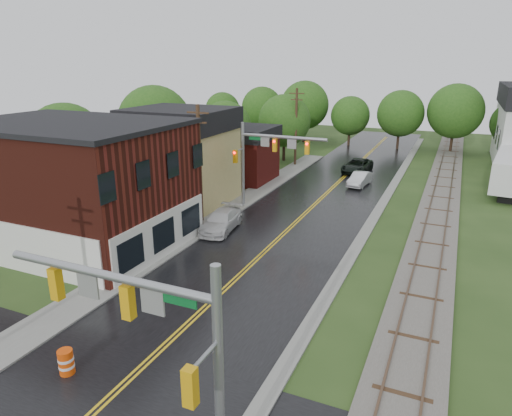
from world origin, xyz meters
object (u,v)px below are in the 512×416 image
Objects in this scene: semi_trailer at (509,169)px; tree_left_a at (67,145)px; sedan_silver at (360,179)px; tree_left_c at (226,129)px; traffic_signal_far at (266,151)px; utility_pole_c at (296,126)px; construction_barrel at (66,362)px; suv_dark at (357,166)px; tree_left_b at (156,125)px; pickup_white at (221,221)px; utility_pole_b at (200,162)px; traffic_signal_near at (151,324)px; tree_left_e at (285,122)px; brick_building at (73,184)px.

tree_left_a is at bearing -151.01° from semi_trailer.
semi_trailer is at bearing 22.54° from sedan_silver.
tree_left_c is at bearing 178.64° from sedan_silver.
semi_trailer is at bearing 37.34° from traffic_signal_far.
traffic_signal_far is 16.56m from tree_left_c.
construction_barrel is at bearing -83.86° from utility_pole_c.
tree_left_c is 1.41× the size of suv_dark.
tree_left_c is (4.00, 8.00, -1.21)m from tree_left_b.
tree_left_b is 32.26m from construction_barrel.
suv_dark is (20.65, 21.41, -4.36)m from tree_left_a.
tree_left_b is 1.27× the size of tree_left_c.
semi_trailer is (35.41, 19.62, -2.96)m from tree_left_a.
pickup_white is at bearing -98.75° from suv_dark.
tree_left_a reaches higher than suv_dark.
pickup_white is at bearing -25.01° from utility_pole_b.
tree_left_a is 8.08× the size of construction_barrel.
tree_left_a is at bearing 134.10° from construction_barrel.
traffic_signal_near is at bearing -62.81° from utility_pole_b.
tree_left_a reaches higher than construction_barrel.
suv_dark is (7.60, -0.70, -3.97)m from utility_pole_c.
tree_left_a is 30.06m from suv_dark.
suv_dark is (4.27, 16.31, -4.22)m from traffic_signal_far.
tree_left_b is at bearing -157.48° from sedan_silver.
utility_pole_b is at bearing -123.68° from traffic_signal_far.
tree_left_b reaches higher than construction_barrel.
tree_left_a is at bearing -129.43° from suv_dark.
suv_dark reaches higher than pickup_white.
tree_left_e is 42.59m from construction_barrel.
brick_building is at bearing -43.13° from tree_left_a.
utility_pole_c is at bearing -42.84° from tree_left_e.
brick_building is at bearing -101.09° from utility_pole_c.
brick_building is at bearing -110.60° from suv_dark.
tree_left_a is 1.73× the size of pickup_white.
suv_dark is 1.31× the size of sedan_silver.
sedan_silver is (9.06, 15.68, -4.04)m from utility_pole_b.
tree_left_b is 0.85× the size of semi_trailer.
pickup_white is (2.31, -23.08, -3.99)m from utility_pole_c.
brick_building is at bearing -126.92° from traffic_signal_far.
tree_left_c is at bearing -149.80° from utility_pole_c.
tree_left_c is at bearing 109.63° from pickup_white.
utility_pole_b is at bearing -85.10° from tree_left_e.
tree_left_b is 16.67m from tree_left_e.
tree_left_a is at bearing 136.87° from brick_building.
tree_left_b is (-14.38, 4.90, 0.74)m from traffic_signal_far.
tree_left_a is 10.22m from tree_left_b.
utility_pole_c reaches higher than traffic_signal_near.
sedan_silver is at bearing 61.44° from pickup_white.
traffic_signal_near is at bearing -73.81° from pickup_white.
traffic_signal_near is 41.42m from semi_trailer.
tree_left_c is at bearing 107.54° from construction_barrel.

